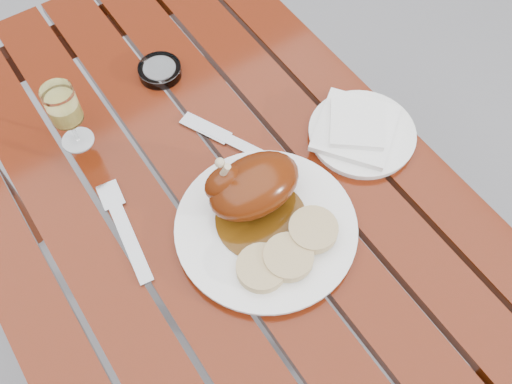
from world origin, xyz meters
TOP-DOWN VIEW (x-y plane):
  - ground at (0.00, 0.00)m, footprint 60.00×60.00m
  - table at (0.00, 0.00)m, footprint 0.80×1.20m
  - dinner_plate at (0.04, -0.15)m, footprint 0.37×0.37m
  - roast_duck at (0.05, -0.10)m, footprint 0.18×0.17m
  - bread_dumplings at (0.04, -0.22)m, footprint 0.19×0.10m
  - wine_glass at (-0.14, 0.21)m, footprint 0.08×0.08m
  - side_plate at (0.31, -0.09)m, footprint 0.22×0.22m
  - napkin at (0.30, -0.08)m, footprint 0.20×0.20m
  - ashtray at (0.07, 0.26)m, footprint 0.10×0.10m
  - fork at (-0.16, -0.03)m, footprint 0.05×0.20m
  - knife at (0.11, -0.00)m, footprint 0.12×0.22m

SIDE VIEW (x-z plane):
  - ground at x=0.00m, z-range 0.00..0.00m
  - table at x=0.00m, z-range 0.00..0.75m
  - fork at x=-0.16m, z-range 0.75..0.76m
  - knife at x=0.11m, z-range 0.75..0.76m
  - side_plate at x=0.31m, z-range 0.75..0.77m
  - dinner_plate at x=0.04m, z-range 0.75..0.77m
  - ashtray at x=0.07m, z-range 0.75..0.77m
  - napkin at x=0.30m, z-range 0.77..0.78m
  - bread_dumplings at x=0.04m, z-range 0.77..0.80m
  - roast_duck at x=0.05m, z-range 0.76..0.88m
  - wine_glass at x=-0.14m, z-range 0.75..0.89m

